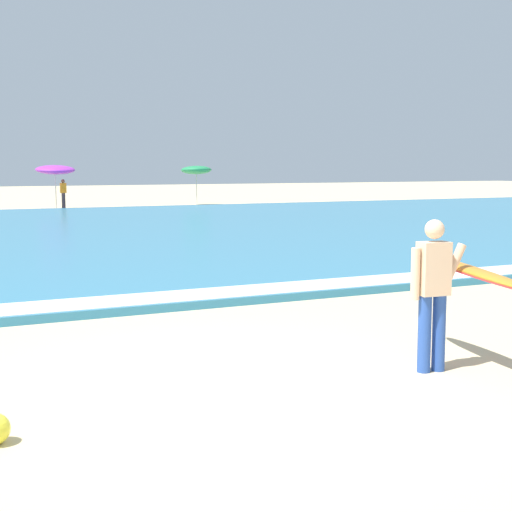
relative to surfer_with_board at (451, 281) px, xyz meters
name	(u,v)px	position (x,y,z in m)	size (l,w,h in m)	color
ground_plane	(241,386)	(-2.40, 0.45, -1.03)	(160.00, 160.00, 0.00)	beige
sea	(8,236)	(-2.40, 18.57, -0.96)	(120.00, 28.00, 0.14)	teal
surf_foam	(120,300)	(-2.40, 5.17, -0.88)	(120.00, 1.05, 0.01)	white
surfer_with_board	(451,281)	(0.00, 0.00, 0.00)	(1.07, 2.40, 1.73)	#284CA3
beach_umbrella_2	(55,170)	(2.08, 33.93, 1.07)	(2.05, 2.08, 2.41)	beige
beach_umbrella_3	(196,170)	(10.33, 34.59, 1.03)	(1.78, 1.79, 2.34)	beige
beachgoer_near_row_left	(63,193)	(2.61, 34.66, -0.18)	(0.32, 0.20, 1.58)	#383842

